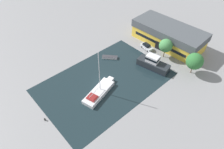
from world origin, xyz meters
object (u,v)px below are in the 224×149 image
motor_cruiser (153,63)px  parked_car (147,47)px  quay_tree_near_building (166,46)px  warehouse_building (168,35)px  small_dinghy (110,57)px  quay_tree_by_water (195,61)px  sailboat_moored (99,92)px

motor_cruiser → parked_car: bearing=40.0°
quay_tree_near_building → parked_car: (-6.12, -0.76, -3.19)m
warehouse_building → small_dinghy: 20.49m
warehouse_building → parked_car: warehouse_building is taller
quay_tree_by_water → small_dinghy: size_ratio=1.43×
quay_tree_near_building → sailboat_moored: size_ratio=0.49×
sailboat_moored → quay_tree_near_building: bearing=70.6°
warehouse_building → small_dinghy: warehouse_building is taller
small_dinghy → quay_tree_by_water: bearing=80.5°
quay_tree_near_building → small_dinghy: bearing=-130.0°
quay_tree_near_building → motor_cruiser: bearing=-82.2°
sailboat_moored → motor_cruiser: size_ratio=1.28×
quay_tree_near_building → warehouse_building: bearing=119.3°
parked_car → motor_cruiser: motor_cruiser is taller
warehouse_building → quay_tree_by_water: size_ratio=3.68×
warehouse_building → motor_cruiser: bearing=-73.1°
warehouse_building → sailboat_moored: bearing=-88.9°
quay_tree_by_water → motor_cruiser: bearing=-144.3°
quay_tree_near_building → parked_car: size_ratio=1.33×
quay_tree_by_water → small_dinghy: 23.78m
motor_cruiser → quay_tree_near_building: bearing=-3.7°
parked_car → motor_cruiser: size_ratio=0.47×
quay_tree_by_water → small_dinghy: quay_tree_by_water is taller
quay_tree_by_water → parked_car: (-15.59, -0.65, -3.17)m
warehouse_building → motor_cruiser: (4.59, -12.93, -1.72)m
quay_tree_near_building → sailboat_moored: sailboat_moored is taller
warehouse_building → motor_cruiser: warehouse_building is taller
quay_tree_by_water → parked_car: quay_tree_by_water is taller
parked_car → small_dinghy: size_ratio=1.03×
quay_tree_by_water → sailboat_moored: 26.54m
warehouse_building → small_dinghy: bearing=-112.1°
warehouse_building → small_dinghy: size_ratio=5.27×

